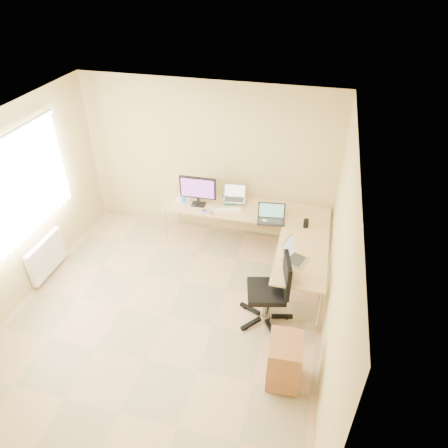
% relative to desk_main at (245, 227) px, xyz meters
% --- Properties ---
extents(floor, '(4.50, 4.50, 0.00)m').
position_rel_desk_main_xyz_m(floor, '(-0.72, -1.85, -0.36)').
color(floor, tan).
rests_on(floor, ground).
extents(ceiling, '(4.50, 4.50, 0.00)m').
position_rel_desk_main_xyz_m(ceiling, '(-0.72, -1.85, 2.24)').
color(ceiling, white).
rests_on(ceiling, ground).
extents(wall_back, '(4.50, 0.00, 4.50)m').
position_rel_desk_main_xyz_m(wall_back, '(-0.72, 0.40, 0.93)').
color(wall_back, tan).
rests_on(wall_back, ground).
extents(wall_front, '(4.50, 0.00, 4.50)m').
position_rel_desk_main_xyz_m(wall_front, '(-0.72, -4.10, 0.93)').
color(wall_front, tan).
rests_on(wall_front, ground).
extents(wall_left, '(0.00, 4.50, 4.50)m').
position_rel_desk_main_xyz_m(wall_left, '(-2.83, -1.85, 0.93)').
color(wall_left, tan).
rests_on(wall_left, ground).
extents(wall_right, '(0.00, 4.50, 4.50)m').
position_rel_desk_main_xyz_m(wall_right, '(1.38, -1.85, 0.93)').
color(wall_right, tan).
rests_on(wall_right, ground).
extents(desk_main, '(2.65, 0.70, 0.73)m').
position_rel_desk_main_xyz_m(desk_main, '(0.00, 0.00, 0.00)').
color(desk_main, tan).
rests_on(desk_main, ground).
extents(desk_return, '(0.70, 1.30, 0.73)m').
position_rel_desk_main_xyz_m(desk_return, '(0.98, -1.00, 0.00)').
color(desk_return, tan).
rests_on(desk_return, ground).
extents(monitor, '(0.60, 0.21, 0.51)m').
position_rel_desk_main_xyz_m(monitor, '(-0.77, -0.08, 0.62)').
color(monitor, black).
rests_on(monitor, desk_main).
extents(book_stack, '(0.29, 0.33, 0.05)m').
position_rel_desk_main_xyz_m(book_stack, '(-0.31, 0.15, 0.39)').
color(book_stack, '#126652').
rests_on(book_stack, desk_main).
extents(laptop_center, '(0.40, 0.33, 0.24)m').
position_rel_desk_main_xyz_m(laptop_center, '(-0.22, 0.12, 0.53)').
color(laptop_center, '#AFAFAF').
rests_on(laptop_center, desk_main).
extents(laptop_black, '(0.45, 0.36, 0.26)m').
position_rel_desk_main_xyz_m(laptop_black, '(0.44, -0.27, 0.50)').
color(laptop_black, black).
rests_on(laptop_black, desk_main).
extents(keyboard, '(0.45, 0.27, 0.02)m').
position_rel_desk_main_xyz_m(keyboard, '(-0.27, -0.15, 0.38)').
color(keyboard, white).
rests_on(keyboard, desk_main).
extents(mouse, '(0.09, 0.06, 0.03)m').
position_rel_desk_main_xyz_m(mouse, '(0.35, -0.30, 0.38)').
color(mouse, white).
rests_on(mouse, desk_main).
extents(mug, '(0.11, 0.11, 0.09)m').
position_rel_desk_main_xyz_m(mug, '(-0.53, -0.30, 0.41)').
color(mug, beige).
rests_on(mug, desk_main).
extents(cd_stack, '(0.13, 0.13, 0.03)m').
position_rel_desk_main_xyz_m(cd_stack, '(-0.61, -0.30, 0.38)').
color(cd_stack, silver).
rests_on(cd_stack, desk_main).
extents(water_bottle, '(0.07, 0.07, 0.24)m').
position_rel_desk_main_xyz_m(water_bottle, '(-1.02, -0.08, 0.49)').
color(water_bottle, blue).
rests_on(water_bottle, desk_main).
extents(papers, '(0.24, 0.33, 0.01)m').
position_rel_desk_main_xyz_m(papers, '(-1.07, 0.04, 0.37)').
color(papers, white).
rests_on(papers, desk_main).
extents(white_box, '(0.26, 0.20, 0.09)m').
position_rel_desk_main_xyz_m(white_box, '(-0.96, 0.20, 0.41)').
color(white_box, white).
rests_on(white_box, desk_main).
extents(desk_fan, '(0.31, 0.31, 0.32)m').
position_rel_desk_main_xyz_m(desk_fan, '(-0.89, 0.20, 0.52)').
color(desk_fan, silver).
rests_on(desk_fan, desk_main).
extents(black_cup, '(0.08, 0.08, 0.14)m').
position_rel_desk_main_xyz_m(black_cup, '(0.97, -0.30, 0.43)').
color(black_cup, black).
rests_on(black_cup, desk_main).
extents(laptop_return, '(0.44, 0.39, 0.24)m').
position_rel_desk_main_xyz_m(laptop_return, '(0.90, -1.11, 0.48)').
color(laptop_return, silver).
rests_on(laptop_return, desk_return).
extents(office_chair, '(0.76, 0.76, 1.05)m').
position_rel_desk_main_xyz_m(office_chair, '(0.59, -1.56, 0.13)').
color(office_chair, black).
rests_on(office_chair, ground).
extents(cabinet, '(0.39, 0.47, 0.62)m').
position_rel_desk_main_xyz_m(cabinet, '(0.95, -2.46, -0.01)').
color(cabinet, brown).
rests_on(cabinet, ground).
extents(radiator, '(0.09, 0.80, 0.55)m').
position_rel_desk_main_xyz_m(radiator, '(-2.75, -1.45, -0.02)').
color(radiator, white).
rests_on(radiator, ground).
extents(window, '(0.10, 1.80, 1.40)m').
position_rel_desk_main_xyz_m(window, '(-2.78, -1.45, 1.19)').
color(window, white).
rests_on(window, wall_left).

